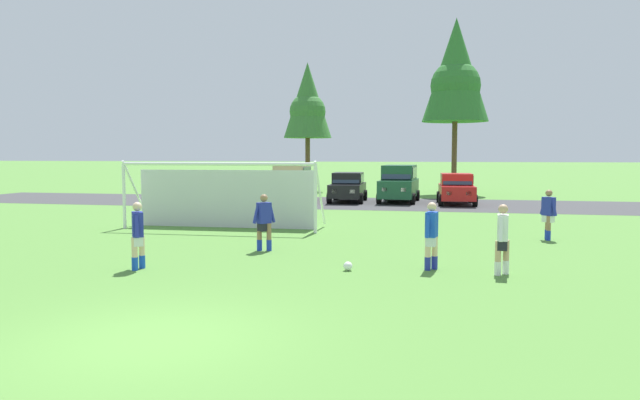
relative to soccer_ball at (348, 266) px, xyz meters
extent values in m
plane|color=#518438|center=(-2.05, 9.23, -0.11)|extent=(400.00, 400.00, 0.00)
cube|color=#3D3D3F|center=(-2.05, 19.25, -0.11)|extent=(52.00, 8.40, 0.01)
sphere|color=white|center=(0.00, 0.00, 0.00)|extent=(0.22, 0.22, 0.22)
sphere|color=black|center=(0.00, 0.00, 0.00)|extent=(0.08, 0.08, 0.08)
sphere|color=red|center=(0.06, 0.00, 0.00)|extent=(0.07, 0.07, 0.07)
cylinder|color=white|center=(-2.19, 6.32, 1.11)|extent=(0.12, 0.12, 2.44)
cylinder|color=white|center=(-9.51, 6.14, 1.11)|extent=(0.12, 0.12, 2.44)
cylinder|color=white|center=(-5.85, 6.23, 2.33)|extent=(7.32, 0.30, 0.12)
cylinder|color=white|center=(-2.21, 7.22, 1.23)|extent=(0.13, 1.95, 2.46)
cylinder|color=white|center=(-9.53, 7.04, 1.23)|extent=(0.13, 1.95, 2.46)
cube|color=silver|center=(-5.87, 7.23, 0.99)|extent=(6.95, 0.21, 2.20)
cylinder|color=#936B4C|center=(-2.70, 2.39, 0.29)|extent=(0.14, 0.14, 0.80)
cylinder|color=#936B4C|center=(-2.97, 2.35, 0.29)|extent=(0.14, 0.14, 0.80)
cylinder|color=#1E38B7|center=(-2.70, 2.39, 0.05)|extent=(0.15, 0.15, 0.32)
cylinder|color=#1E38B7|center=(-2.97, 2.35, 0.05)|extent=(0.15, 0.15, 0.32)
cube|color=black|center=(-2.84, 2.37, 0.61)|extent=(0.38, 0.40, 0.28)
cube|color=#232D99|center=(-2.84, 2.37, 0.99)|extent=(0.42, 0.45, 0.60)
sphere|color=#936B4C|center=(-2.84, 2.37, 1.42)|extent=(0.22, 0.22, 0.22)
cylinder|color=#232D99|center=(-2.65, 2.54, 0.97)|extent=(0.21, 0.24, 0.55)
cylinder|color=#232D99|center=(-3.02, 2.19, 0.97)|extent=(0.21, 0.24, 0.55)
cylinder|color=#936B4C|center=(5.57, 6.20, 0.29)|extent=(0.14, 0.14, 0.80)
cylinder|color=#936B4C|center=(5.58, 6.47, 0.29)|extent=(0.14, 0.14, 0.80)
cylinder|color=#1E38B7|center=(5.57, 6.20, 0.05)|extent=(0.15, 0.15, 0.32)
cylinder|color=#1E38B7|center=(5.58, 6.47, 0.05)|extent=(0.15, 0.15, 0.32)
cube|color=silver|center=(5.58, 6.33, 0.61)|extent=(0.39, 0.40, 0.28)
cube|color=#232D99|center=(5.58, 6.33, 0.99)|extent=(0.43, 0.45, 0.60)
sphere|color=#936B4C|center=(5.58, 6.33, 1.42)|extent=(0.22, 0.22, 0.22)
cylinder|color=#232D99|center=(5.71, 6.12, 0.97)|extent=(0.22, 0.23, 0.55)
cylinder|color=#232D99|center=(5.45, 6.55, 0.97)|extent=(0.22, 0.23, 0.55)
cylinder|color=beige|center=(1.87, 0.46, 0.29)|extent=(0.14, 0.14, 0.80)
cylinder|color=beige|center=(2.03, 0.63, 0.29)|extent=(0.14, 0.14, 0.80)
cylinder|color=#232D99|center=(1.87, 0.46, 0.05)|extent=(0.15, 0.15, 0.32)
cylinder|color=#232D99|center=(2.03, 0.63, 0.05)|extent=(0.15, 0.15, 0.32)
cube|color=silver|center=(1.95, 0.55, 0.61)|extent=(0.28, 0.38, 0.28)
cube|color=blue|center=(1.95, 0.55, 0.99)|extent=(0.31, 0.42, 0.60)
sphere|color=beige|center=(1.95, 0.55, 1.42)|extent=(0.22, 0.22, 0.22)
cylinder|color=blue|center=(1.86, 0.31, 0.97)|extent=(0.13, 0.24, 0.55)
cylinder|color=blue|center=(2.04, 0.78, 0.97)|extent=(0.13, 0.24, 0.55)
cylinder|color=beige|center=(-4.98, -0.75, 0.29)|extent=(0.14, 0.14, 0.80)
cylinder|color=beige|center=(-5.02, -1.02, 0.29)|extent=(0.14, 0.14, 0.80)
cylinder|color=blue|center=(-4.98, -0.75, 0.05)|extent=(0.15, 0.15, 0.32)
cylinder|color=blue|center=(-5.02, -1.02, 0.05)|extent=(0.15, 0.15, 0.32)
cube|color=silver|center=(-5.00, -0.88, 0.61)|extent=(0.37, 0.40, 0.28)
cube|color=#232D99|center=(-5.00, -0.88, 0.99)|extent=(0.41, 0.45, 0.60)
sphere|color=beige|center=(-5.00, -0.88, 1.42)|extent=(0.22, 0.22, 0.22)
cylinder|color=#232D99|center=(-5.11, -0.65, 0.97)|extent=(0.20, 0.24, 0.55)
cylinder|color=#232D99|center=(-4.89, -1.11, 0.97)|extent=(0.20, 0.24, 0.55)
cylinder|color=tan|center=(3.46, 0.20, 0.29)|extent=(0.14, 0.14, 0.80)
cylinder|color=tan|center=(3.66, 0.38, 0.29)|extent=(0.14, 0.14, 0.80)
cylinder|color=white|center=(3.46, 0.20, 0.05)|extent=(0.15, 0.15, 0.32)
cylinder|color=white|center=(3.66, 0.38, 0.05)|extent=(0.15, 0.15, 0.32)
cube|color=black|center=(3.56, 0.29, 0.61)|extent=(0.25, 0.36, 0.28)
cube|color=white|center=(3.56, 0.29, 0.99)|extent=(0.28, 0.40, 0.60)
sphere|color=tan|center=(3.56, 0.29, 1.42)|extent=(0.22, 0.22, 0.22)
cylinder|color=white|center=(3.50, 0.04, 0.97)|extent=(0.11, 0.24, 0.55)
cylinder|color=white|center=(3.63, 0.53, 0.97)|extent=(0.11, 0.24, 0.55)
cube|color=tan|center=(-6.57, 19.78, 0.71)|extent=(2.16, 4.70, 1.00)
cube|color=tan|center=(-6.58, 19.98, 1.63)|extent=(1.92, 3.10, 0.84)
cube|color=#28384C|center=(-6.50, 18.56, 1.61)|extent=(1.63, 0.47, 0.71)
cube|color=#28384C|center=(-5.70, 20.03, 1.63)|extent=(0.19, 2.55, 0.59)
cube|color=white|center=(-5.92, 17.56, 0.76)|extent=(0.28, 0.10, 0.20)
cube|color=white|center=(-6.96, 17.50, 0.76)|extent=(0.28, 0.10, 0.20)
cube|color=#B21414|center=(-6.18, 22.07, 0.76)|extent=(0.28, 0.10, 0.20)
cube|color=#B21414|center=(-7.22, 22.01, 0.76)|extent=(0.28, 0.10, 0.20)
cylinder|color=black|center=(-5.54, 18.41, 0.21)|extent=(0.28, 0.65, 0.64)
cylinder|color=black|center=(-7.43, 18.30, 0.21)|extent=(0.28, 0.65, 0.64)
cylinder|color=black|center=(-5.70, 21.26, 0.21)|extent=(0.28, 0.65, 0.64)
cylinder|color=black|center=(-7.60, 21.15, 0.21)|extent=(0.28, 0.65, 0.64)
cube|color=black|center=(-3.24, 19.95, 0.59)|extent=(1.98, 4.27, 0.76)
cube|color=black|center=(-3.24, 20.10, 1.29)|extent=(1.74, 2.17, 0.64)
cube|color=#28384C|center=(-3.20, 19.13, 1.27)|extent=(1.54, 0.38, 0.55)
cube|color=#28384C|center=(-2.41, 20.14, 1.29)|extent=(0.12, 1.79, 0.45)
cube|color=white|center=(-2.66, 17.92, 0.64)|extent=(0.28, 0.09, 0.20)
cube|color=white|center=(-3.64, 17.87, 0.64)|extent=(0.28, 0.09, 0.20)
cube|color=#B21414|center=(-2.83, 22.03, 0.64)|extent=(0.28, 0.09, 0.20)
cube|color=#B21414|center=(-3.82, 21.99, 0.64)|extent=(0.28, 0.09, 0.20)
cylinder|color=black|center=(-2.28, 18.69, 0.21)|extent=(0.27, 0.65, 0.64)
cylinder|color=black|center=(-4.08, 18.61, 0.21)|extent=(0.27, 0.65, 0.64)
cylinder|color=black|center=(-2.39, 21.29, 0.21)|extent=(0.27, 0.65, 0.64)
cylinder|color=black|center=(-4.19, 21.22, 0.21)|extent=(0.27, 0.65, 0.64)
cube|color=#194C2D|center=(-0.28, 20.38, 0.71)|extent=(2.10, 4.68, 1.00)
cube|color=#194C2D|center=(-0.28, 20.58, 1.63)|extent=(1.88, 3.07, 0.84)
cube|color=#28384C|center=(-0.34, 19.17, 1.61)|extent=(1.63, 0.45, 0.71)
cube|color=#28384C|center=(0.61, 20.55, 1.63)|extent=(0.15, 2.55, 0.59)
cube|color=white|center=(0.14, 18.10, 0.76)|extent=(0.28, 0.09, 0.20)
cube|color=white|center=(-0.90, 18.15, 0.76)|extent=(0.28, 0.09, 0.20)
cube|color=#B21414|center=(0.34, 22.62, 0.76)|extent=(0.28, 0.09, 0.20)
cube|color=#B21414|center=(-0.71, 22.66, 0.76)|extent=(0.28, 0.09, 0.20)
cylinder|color=black|center=(0.60, 18.92, 0.21)|extent=(0.27, 0.65, 0.64)
cylinder|color=black|center=(-1.30, 19.00, 0.21)|extent=(0.27, 0.65, 0.64)
cylinder|color=black|center=(0.73, 21.77, 0.21)|extent=(0.27, 0.65, 0.64)
cylinder|color=black|center=(-1.17, 21.85, 0.21)|extent=(0.27, 0.65, 0.64)
cube|color=red|center=(2.96, 19.59, 0.59)|extent=(1.99, 4.28, 0.76)
cube|color=red|center=(2.95, 19.74, 1.29)|extent=(1.75, 2.17, 0.64)
cube|color=#28384C|center=(3.00, 18.77, 1.27)|extent=(1.54, 0.38, 0.55)
cube|color=#28384C|center=(3.79, 19.78, 1.29)|extent=(0.12, 1.78, 0.45)
cube|color=white|center=(3.55, 17.55, 0.64)|extent=(0.28, 0.09, 0.20)
cube|color=white|center=(2.56, 17.51, 0.64)|extent=(0.28, 0.09, 0.20)
cube|color=#B21414|center=(3.36, 21.67, 0.64)|extent=(0.28, 0.09, 0.20)
cube|color=#B21414|center=(2.37, 21.63, 0.64)|extent=(0.28, 0.09, 0.20)
cylinder|color=black|center=(3.92, 18.33, 0.21)|extent=(0.27, 0.65, 0.64)
cylinder|color=black|center=(2.12, 18.25, 0.21)|extent=(0.27, 0.65, 0.64)
cylinder|color=black|center=(3.80, 20.93, 0.21)|extent=(0.27, 0.65, 0.64)
cylinder|color=black|center=(2.00, 20.85, 0.21)|extent=(0.27, 0.65, 0.64)
cylinder|color=brown|center=(-7.88, 29.53, 1.91)|extent=(0.36, 0.36, 4.04)
cone|color=#387533|center=(-7.88, 29.53, 6.76)|extent=(3.64, 3.64, 5.66)
sphere|color=#387533|center=(-7.88, 29.53, 5.92)|extent=(2.73, 2.73, 2.73)
cylinder|color=brown|center=(2.98, 27.94, 2.42)|extent=(0.36, 0.36, 5.06)
cone|color=#2D702D|center=(2.98, 27.94, 8.48)|extent=(4.55, 4.55, 7.08)
sphere|color=#2D702D|center=(2.98, 27.94, 7.42)|extent=(3.41, 3.41, 3.41)
camera|label=1|loc=(2.18, -13.54, 2.67)|focal=32.53mm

